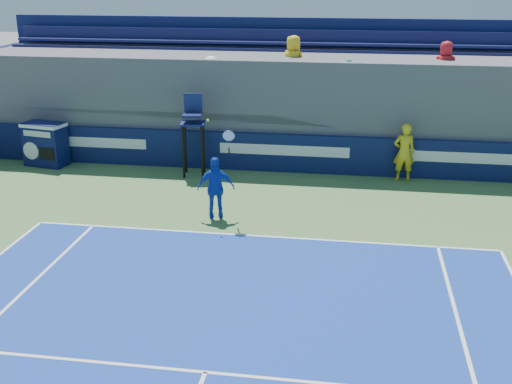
% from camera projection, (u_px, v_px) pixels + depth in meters
% --- Properties ---
extents(ball_person, '(0.67, 0.49, 1.72)m').
position_uv_depth(ball_person, '(404.00, 152.00, 18.87)').
color(ball_person, yellow).
rests_on(ball_person, apron).
extents(back_hoarding, '(20.40, 0.21, 1.20)m').
position_uv_depth(back_hoarding, '(284.00, 153.00, 19.79)').
color(back_hoarding, '#0B1542').
rests_on(back_hoarding, ground).
extents(match_clock, '(1.43, 0.95, 1.40)m').
position_uv_depth(match_clock, '(45.00, 143.00, 20.40)').
color(match_clock, '#0E1446').
rests_on(match_clock, ground).
extents(umpire_chair, '(0.80, 0.80, 2.48)m').
position_uv_depth(umpire_chair, '(193.00, 126.00, 19.18)').
color(umpire_chair, black).
rests_on(umpire_chair, ground).
extents(tennis_player, '(1.01, 0.56, 2.57)m').
position_uv_depth(tennis_player, '(216.00, 188.00, 16.00)').
color(tennis_player, '#163DB5').
rests_on(tennis_player, apron).
extents(stadium_seating, '(21.00, 4.05, 4.40)m').
position_uv_depth(stadium_seating, '(292.00, 101.00, 21.29)').
color(stadium_seating, '#4F4F54').
rests_on(stadium_seating, ground).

